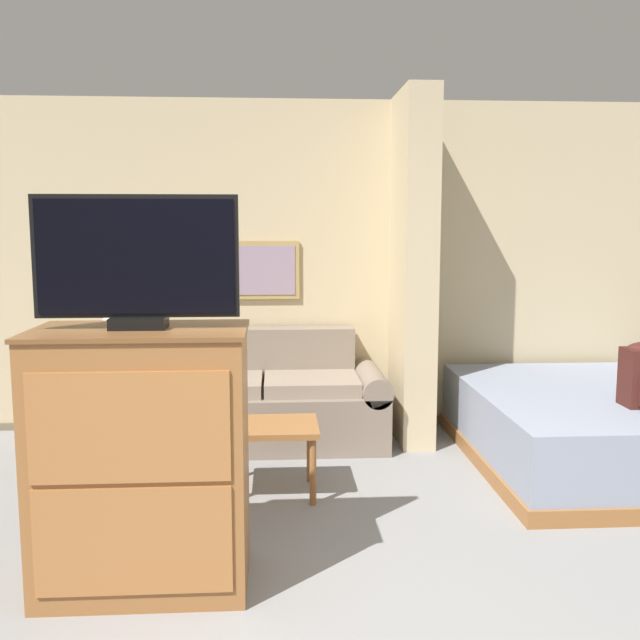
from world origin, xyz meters
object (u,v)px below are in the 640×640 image
object	(u,v)px
tv_dresser	(143,459)
coffee_table	(266,434)
couch	(264,402)
tv	(137,262)
table_lamp	(112,327)
bed	(584,426)

from	to	relation	value
tv_dresser	coffee_table	bearing A→B (deg)	63.68
couch	tv	bearing A→B (deg)	-103.09
table_lamp	tv	xyz separation A→B (m)	(0.60, -2.13, 0.58)
table_lamp	bed	size ratio (longest dim) A/B	0.22
table_lamp	tv_dresser	distance (m)	2.23
table_lamp	couch	bearing A→B (deg)	0.78
couch	bed	bearing A→B (deg)	-16.22
tv_dresser	tv	xyz separation A→B (m)	(-0.00, 0.00, 0.88)
tv	bed	xyz separation A→B (m)	(2.70, 1.50, -1.21)
coffee_table	tv_dresser	world-z (taller)	tv_dresser
coffee_table	tv	xyz separation A→B (m)	(-0.53, -1.07, 1.09)
couch	table_lamp	world-z (taller)	table_lamp
couch	tv_dresser	xyz separation A→B (m)	(-0.50, -2.15, 0.28)
bed	tv	bearing A→B (deg)	-150.90
couch	tv_dresser	bearing A→B (deg)	-103.08
tv_dresser	bed	world-z (taller)	tv_dresser
table_lamp	bed	distance (m)	3.42
tv	couch	bearing A→B (deg)	76.91
coffee_table	table_lamp	size ratio (longest dim) A/B	1.40
couch	bed	distance (m)	2.30
tv_dresser	tv	world-z (taller)	tv
couch	tv_dresser	size ratio (longest dim) A/B	1.56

